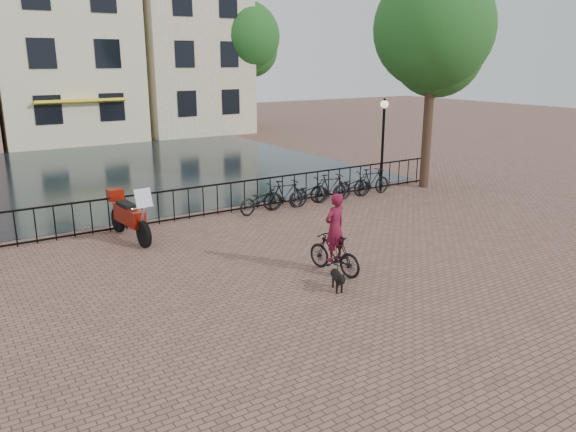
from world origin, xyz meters
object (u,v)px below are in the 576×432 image
dog (337,280)px  cyclist (335,238)px  motorcycle (129,211)px  lamp_post (383,129)px

dog → cyclist: bearing=79.7°
dog → motorcycle: motorcycle is taller
lamp_post → dog: 10.08m
lamp_post → motorcycle: 10.05m
lamp_post → motorcycle: bearing=-176.4°
lamp_post → dog: lamp_post is taller
dog → motorcycle: (-2.66, 6.04, 0.59)m
motorcycle → dog: bearing=-71.7°
cyclist → motorcycle: 6.09m
cyclist → motorcycle: cyclist is taller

